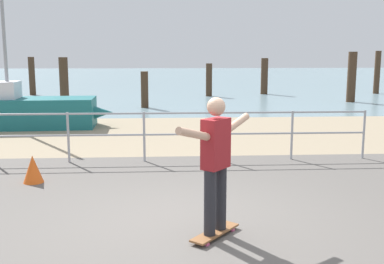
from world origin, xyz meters
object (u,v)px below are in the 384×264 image
at_px(sailboat, 25,111).
at_px(skateboard, 215,233).
at_px(skateboarder, 216,157).
at_px(traffic_cone, 33,170).

bearing_deg(sailboat, skateboard, -61.12).
distance_m(skateboard, skateboarder, 0.95).
height_order(sailboat, traffic_cone, sailboat).
bearing_deg(traffic_cone, skateboarder, -41.72).
relative_size(skateboarder, traffic_cone, 3.30).
bearing_deg(skateboard, skateboarder, 146.31).
xyz_separation_m(sailboat, traffic_cone, (1.88, -6.07, -0.27)).
xyz_separation_m(skateboard, skateboarder, (-0.00, 0.00, 0.95)).
height_order(sailboat, skateboarder, sailboat).
height_order(skateboard, traffic_cone, traffic_cone).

